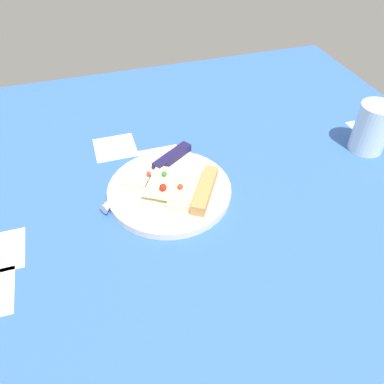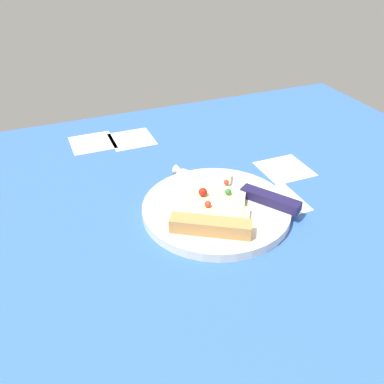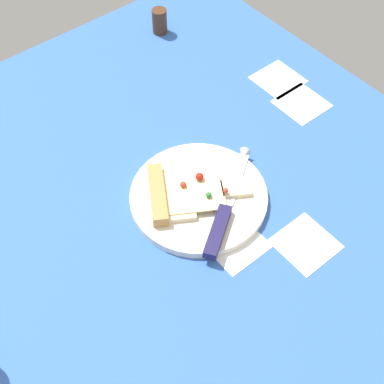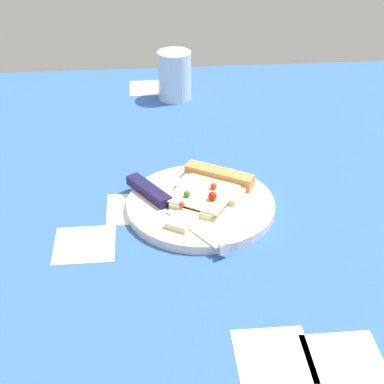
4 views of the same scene
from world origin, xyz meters
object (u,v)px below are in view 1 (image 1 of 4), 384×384
(pizza_slice, at_px, (182,187))
(drinking_glass, at_px, (372,128))
(plate, at_px, (170,191))
(knife, at_px, (157,168))

(pizza_slice, relative_size, drinking_glass, 1.75)
(plate, distance_m, drinking_glass, 0.46)
(drinking_glass, bearing_deg, plate, -178.24)
(pizza_slice, distance_m, knife, 0.08)
(plate, xyz_separation_m, pizza_slice, (0.02, -0.01, 0.02))
(plate, relative_size, pizza_slice, 1.27)
(knife, relative_size, drinking_glass, 1.96)
(pizza_slice, height_order, knife, pizza_slice)
(pizza_slice, xyz_separation_m, drinking_glass, (0.43, 0.03, 0.03))
(knife, distance_m, drinking_glass, 0.47)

